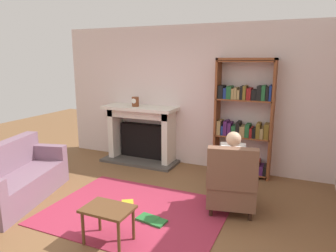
# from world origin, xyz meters

# --- Properties ---
(ground) EXTENTS (14.00, 14.00, 0.00)m
(ground) POSITION_xyz_m (0.00, 0.00, 0.00)
(ground) COLOR brown
(back_wall) EXTENTS (5.60, 0.10, 2.70)m
(back_wall) POSITION_xyz_m (0.00, 2.55, 1.35)
(back_wall) COLOR silver
(back_wall) RESTS_ON ground
(area_rug) EXTENTS (2.40, 1.80, 0.01)m
(area_rug) POSITION_xyz_m (0.00, 0.30, 0.01)
(area_rug) COLOR #9F2A42
(area_rug) RESTS_ON ground
(fireplace) EXTENTS (1.54, 0.64, 1.15)m
(fireplace) POSITION_xyz_m (-0.97, 2.30, 0.60)
(fireplace) COLOR #4C4742
(fireplace) RESTS_ON ground
(mantel_clock) EXTENTS (0.14, 0.14, 0.19)m
(mantel_clock) POSITION_xyz_m (-1.05, 2.20, 1.24)
(mantel_clock) COLOR brown
(mantel_clock) RESTS_ON fireplace
(bookshelf) EXTENTS (1.00, 0.32, 2.09)m
(bookshelf) POSITION_xyz_m (1.06, 2.33, 0.99)
(bookshelf) COLOR brown
(bookshelf) RESTS_ON ground
(armchair_reading) EXTENTS (0.76, 0.74, 0.97)m
(armchair_reading) POSITION_xyz_m (1.20, 0.84, 0.42)
(armchair_reading) COLOR #331E14
(armchair_reading) RESTS_ON ground
(seated_reader) EXTENTS (0.43, 0.58, 1.14)m
(seated_reader) POSITION_xyz_m (1.18, 0.96, 0.62)
(seated_reader) COLOR white
(seated_reader) RESTS_ON ground
(sofa_floral) EXTENTS (1.13, 1.83, 0.85)m
(sofa_floral) POSITION_xyz_m (-1.82, -0.08, 0.32)
(sofa_floral) COLOR slate
(sofa_floral) RESTS_ON ground
(side_table) EXTENTS (0.56, 0.39, 0.43)m
(side_table) POSITION_xyz_m (0.08, -0.44, 0.37)
(side_table) COLOR brown
(side_table) RESTS_ON ground
(scattered_books) EXTENTS (0.85, 0.61, 0.04)m
(scattered_books) POSITION_xyz_m (0.08, 0.22, 0.03)
(scattered_books) COLOR #267233
(scattered_books) RESTS_ON area_rug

